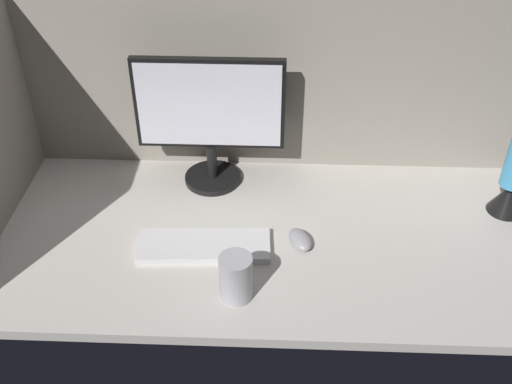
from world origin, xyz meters
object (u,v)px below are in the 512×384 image
at_px(monitor, 210,116).
at_px(keyboard, 204,246).
at_px(mouse, 300,240).
at_px(mug_steel, 236,277).

xyz_separation_m(monitor, keyboard, (0.01, -0.34, -0.23)).
distance_m(keyboard, mouse, 0.27).
relative_size(mouse, mug_steel, 0.75).
xyz_separation_m(keyboard, mug_steel, (0.10, -0.17, 0.05)).
bearing_deg(mouse, mug_steel, -153.08).
bearing_deg(keyboard, mouse, 3.58).
bearing_deg(mug_steel, keyboard, 120.30).
xyz_separation_m(monitor, mouse, (0.28, -0.31, -0.22)).
bearing_deg(mug_steel, mouse, 50.76).
bearing_deg(monitor, keyboard, -88.80).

